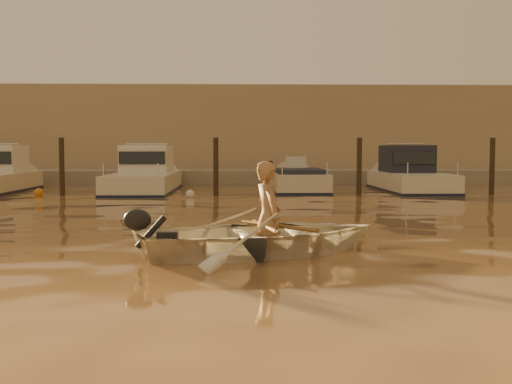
{
  "coord_description": "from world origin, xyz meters",
  "views": [
    {
      "loc": [
        0.51,
        -8.45,
        1.62
      ],
      "look_at": [
        0.9,
        4.39,
        0.75
      ],
      "focal_mm": 45.0,
      "sensor_mm": 36.0,
      "label": 1
    }
  ],
  "objects_px": {
    "moored_boat_4": "(410,174)",
    "waterfront_building": "(227,134)",
    "dinghy": "(262,236)",
    "moored_boat_2": "(145,175)",
    "person": "(268,217)",
    "moored_boat_3": "(298,185)"
  },
  "relations": [
    {
      "from": "moored_boat_3",
      "to": "waterfront_building",
      "type": "xyz_separation_m",
      "value": [
        -2.88,
        11.0,
        2.17
      ]
    },
    {
      "from": "person",
      "to": "moored_boat_2",
      "type": "bearing_deg",
      "value": -2.64
    },
    {
      "from": "dinghy",
      "to": "waterfront_building",
      "type": "distance_m",
      "value": 25.71
    },
    {
      "from": "moored_boat_4",
      "to": "person",
      "type": "bearing_deg",
      "value": -113.06
    },
    {
      "from": "dinghy",
      "to": "waterfront_building",
      "type": "bearing_deg",
      "value": -15.88
    },
    {
      "from": "moored_boat_3",
      "to": "person",
      "type": "bearing_deg",
      "value": -97.34
    },
    {
      "from": "person",
      "to": "waterfront_building",
      "type": "bearing_deg",
      "value": -15.66
    },
    {
      "from": "moored_boat_4",
      "to": "moored_boat_2",
      "type": "bearing_deg",
      "value": 180.0
    },
    {
      "from": "waterfront_building",
      "to": "moored_boat_3",
      "type": "bearing_deg",
      "value": -75.35
    },
    {
      "from": "moored_boat_4",
      "to": "waterfront_building",
      "type": "bearing_deg",
      "value": 123.22
    },
    {
      "from": "dinghy",
      "to": "person",
      "type": "relative_size",
      "value": 2.22
    },
    {
      "from": "moored_boat_2",
      "to": "moored_boat_4",
      "type": "distance_m",
      "value": 10.18
    },
    {
      "from": "dinghy",
      "to": "waterfront_building",
      "type": "relative_size",
      "value": 0.08
    },
    {
      "from": "moored_boat_2",
      "to": "moored_boat_3",
      "type": "distance_m",
      "value": 5.87
    },
    {
      "from": "dinghy",
      "to": "moored_boat_3",
      "type": "height_order",
      "value": "moored_boat_3"
    },
    {
      "from": "person",
      "to": "moored_boat_2",
      "type": "height_order",
      "value": "moored_boat_2"
    },
    {
      "from": "dinghy",
      "to": "moored_boat_3",
      "type": "bearing_deg",
      "value": -25.59
    },
    {
      "from": "dinghy",
      "to": "waterfront_building",
      "type": "xyz_separation_m",
      "value": [
        -0.9,
        25.61,
        2.12
      ]
    },
    {
      "from": "person",
      "to": "moored_boat_3",
      "type": "relative_size",
      "value": 0.3
    },
    {
      "from": "moored_boat_2",
      "to": "moored_boat_4",
      "type": "xyz_separation_m",
      "value": [
        10.18,
        0.0,
        0.0
      ]
    },
    {
      "from": "moored_boat_2",
      "to": "waterfront_building",
      "type": "distance_m",
      "value": 11.53
    },
    {
      "from": "person",
      "to": "moored_boat_4",
      "type": "xyz_separation_m",
      "value": [
        6.21,
        14.58,
        0.06
      ]
    }
  ]
}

